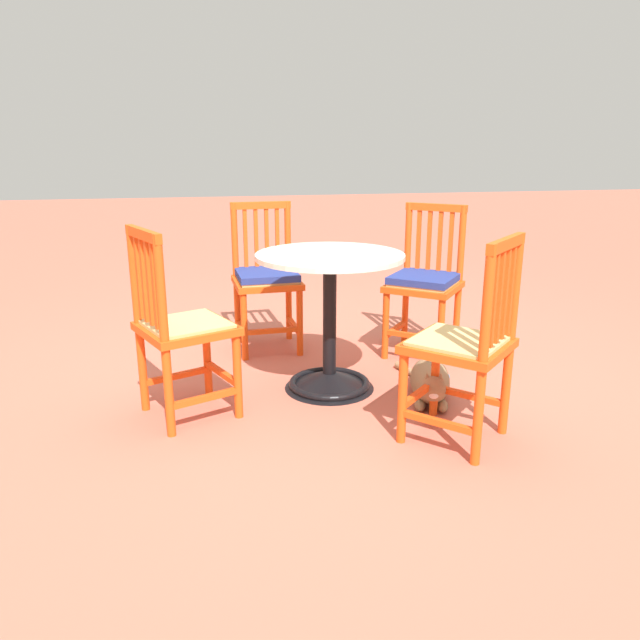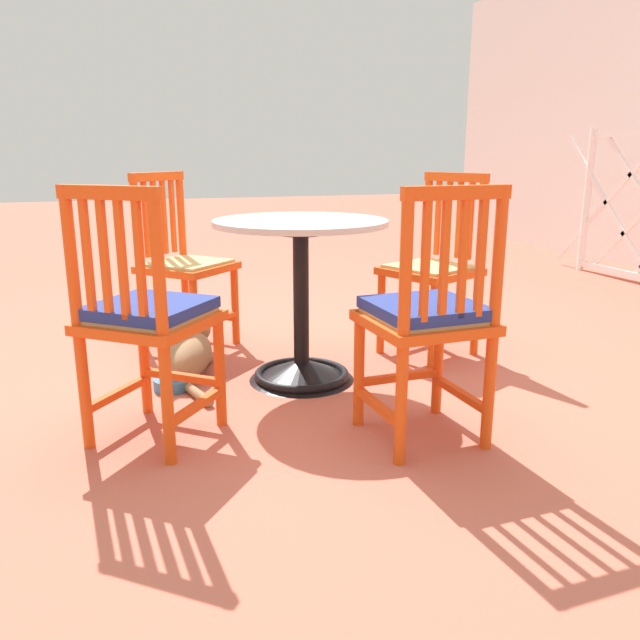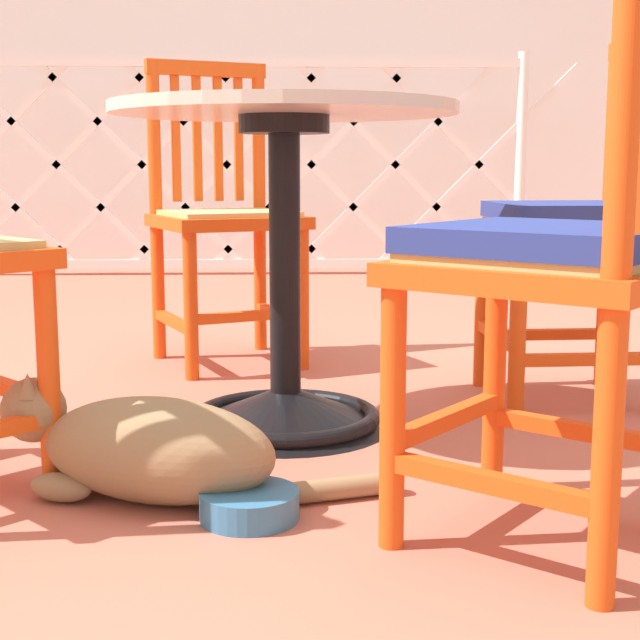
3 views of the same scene
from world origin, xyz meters
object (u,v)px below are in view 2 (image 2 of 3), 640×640
at_px(orange_chair_tucked_in, 427,320).
at_px(tabby_cat, 191,353).
at_px(orange_chair_at_corner, 434,270).
at_px(pet_water_bowl, 173,383).
at_px(orange_chair_by_planter, 147,319).
at_px(cafe_table, 301,320).
at_px(orange_chair_near_fence, 183,267).

relative_size(orange_chair_tucked_in, tabby_cat, 1.23).
distance_m(orange_chair_at_corner, pet_water_bowl, 1.39).
relative_size(orange_chair_by_planter, orange_chair_tucked_in, 1.00).
distance_m(cafe_table, orange_chair_by_planter, 0.82).
height_order(orange_chair_tucked_in, orange_chair_near_fence, same).
bearing_deg(pet_water_bowl, orange_chair_at_corner, 95.51).
relative_size(cafe_table, pet_water_bowl, 4.47).
bearing_deg(pet_water_bowl, orange_chair_near_fence, 167.85).
bearing_deg(orange_chair_by_planter, orange_chair_at_corner, 113.06).
relative_size(cafe_table, orange_chair_by_planter, 0.83).
xyz_separation_m(orange_chair_by_planter, tabby_cat, (-0.69, 0.22, -0.35)).
height_order(orange_chair_by_planter, pet_water_bowl, orange_chair_by_planter).
distance_m(tabby_cat, pet_water_bowl, 0.24).
height_order(orange_chair_near_fence, tabby_cat, orange_chair_near_fence).
height_order(orange_chair_at_corner, orange_chair_near_fence, same).
xyz_separation_m(tabby_cat, pet_water_bowl, (0.20, -0.11, -0.07)).
height_order(orange_chair_by_planter, tabby_cat, orange_chair_by_planter).
bearing_deg(cafe_table, pet_water_bowl, -95.92).
bearing_deg(orange_chair_tucked_in, cafe_table, -161.60).
bearing_deg(orange_chair_near_fence, pet_water_bowl, -12.15).
xyz_separation_m(orange_chair_by_planter, pet_water_bowl, (-0.48, 0.11, -0.42)).
distance_m(orange_chair_by_planter, orange_chair_near_fence, 1.14).
relative_size(orange_chair_by_planter, orange_chair_near_fence, 1.00).
bearing_deg(cafe_table, orange_chair_tucked_in, 18.40).
relative_size(orange_chair_at_corner, tabby_cat, 1.23).
bearing_deg(orange_chair_by_planter, orange_chair_tucked_in, 71.76).
distance_m(cafe_table, orange_chair_at_corner, 0.79).
relative_size(orange_chair_by_planter, tabby_cat, 1.23).
height_order(orange_chair_tucked_in, pet_water_bowl, orange_chair_tucked_in).
height_order(orange_chair_by_planter, orange_chair_tucked_in, same).
bearing_deg(tabby_cat, orange_chair_by_planter, -17.63).
bearing_deg(orange_chair_near_fence, orange_chair_tucked_in, 25.63).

